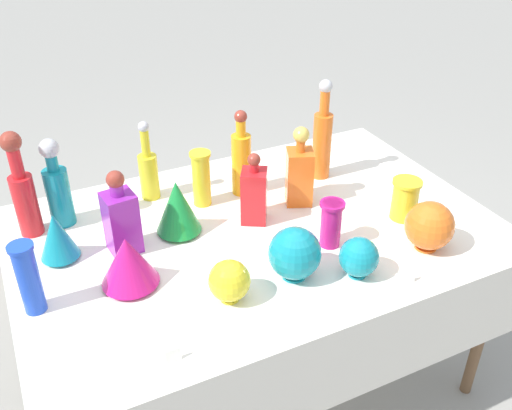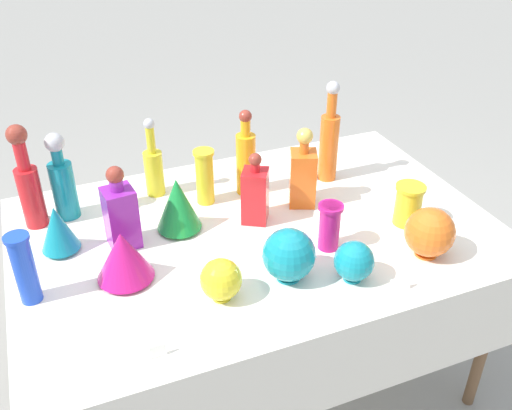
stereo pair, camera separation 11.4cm
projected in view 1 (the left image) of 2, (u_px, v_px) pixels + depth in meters
The scene contains 24 objects.
ground_plane at pixel (256, 374), 2.46m from camera, with size 40.00×40.00×0.00m, color gray.
display_table at pixel (261, 247), 2.06m from camera, with size 1.70×1.13×0.76m.
tall_bottle_0 at pixel (57, 188), 2.01m from camera, with size 0.09×0.09×0.34m.
tall_bottle_1 at pixel (23, 191), 1.95m from camera, with size 0.08×0.08×0.39m.
tall_bottle_2 at pixel (241, 160), 2.20m from camera, with size 0.08×0.08×0.35m.
tall_bottle_3 at pixel (148, 170), 2.18m from camera, with size 0.07×0.07×0.32m.
tall_bottle_4 at pixel (322, 138), 2.30m from camera, with size 0.08×0.08×0.42m.
square_decanter_0 at pixel (121, 218), 1.88m from camera, with size 0.11×0.11×0.30m.
square_decanter_1 at pixel (299, 172), 2.15m from camera, with size 0.13×0.13×0.31m.
square_decanter_2 at pixel (254, 194), 2.05m from camera, with size 0.12×0.12×0.27m.
slender_vase_0 at pixel (331, 222), 1.93m from camera, with size 0.09×0.09×0.17m.
slender_vase_1 at pixel (405, 198), 2.08m from camera, with size 0.11×0.11×0.16m.
slender_vase_2 at pixel (201, 177), 2.14m from camera, with size 0.08×0.08×0.22m.
slender_vase_3 at pixel (28, 277), 1.63m from camera, with size 0.07×0.07×0.23m.
fluted_vase_0 at pixel (57, 236), 1.86m from camera, with size 0.13×0.13×0.17m.
fluted_vase_1 at pixel (177, 207), 1.98m from camera, with size 0.16×0.16×0.21m.
fluted_vase_2 at pixel (128, 261), 1.74m from camera, with size 0.18×0.18×0.18m.
round_bowl_0 at pixel (359, 257), 1.80m from camera, with size 0.13×0.13×0.14m.
round_bowl_1 at pixel (229, 281), 1.70m from camera, with size 0.13×0.13×0.14m.
round_bowl_2 at pixel (295, 253), 1.78m from camera, with size 0.17×0.17×0.18m.
round_bowl_3 at pixel (429, 226), 1.91m from camera, with size 0.17×0.17×0.17m.
price_tag_left at pixel (173, 355), 1.52m from camera, with size 0.05×0.01×0.04m, color white.
price_tag_center at pixel (405, 278), 1.79m from camera, with size 0.06×0.01×0.04m, color white.
cardboard_box_behind_left at pixel (85, 243), 3.03m from camera, with size 0.56×0.46×0.37m.
Camera 1 is at (-0.74, -1.53, 1.92)m, focal length 40.00 mm.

